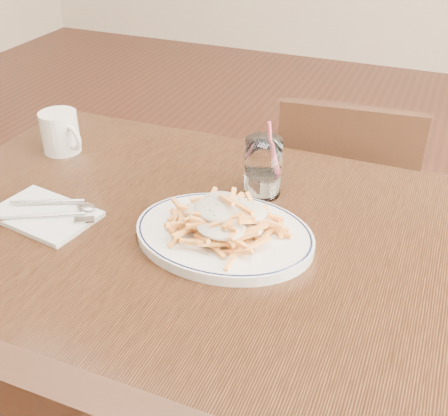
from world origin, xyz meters
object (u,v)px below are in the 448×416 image
at_px(coffee_mug, 61,132).
at_px(water_glass, 263,171).
at_px(table, 200,261).
at_px(loaded_fries, 224,215).
at_px(fries_plate, 224,234).
at_px(chair_far, 343,206).

bearing_deg(coffee_mug, water_glass, -0.45).
relative_size(table, loaded_fries, 4.82).
bearing_deg(loaded_fries, fries_plate, 7.13).
bearing_deg(water_glass, fries_plate, -92.84).
distance_m(table, coffee_mug, 0.49).
bearing_deg(table, water_glass, 68.86).
xyz_separation_m(chair_far, loaded_fries, (-0.11, -0.67, 0.34)).
xyz_separation_m(fries_plate, coffee_mug, (-0.50, 0.19, 0.04)).
height_order(fries_plate, coffee_mug, coffee_mug).
relative_size(chair_far, water_glass, 4.84).
xyz_separation_m(table, loaded_fries, (0.06, -0.01, 0.13)).
bearing_deg(water_glass, table, -111.14).
height_order(chair_far, fries_plate, chair_far).
height_order(chair_far, water_glass, water_glass).
relative_size(table, chair_far, 1.47).
bearing_deg(fries_plate, table, 165.90).
distance_m(fries_plate, loaded_fries, 0.04).
bearing_deg(fries_plate, chair_far, 80.62).
distance_m(chair_far, coffee_mug, 0.84).
bearing_deg(table, fries_plate, -14.10).
bearing_deg(coffee_mug, fries_plate, -21.09).
distance_m(table, chair_far, 0.71).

